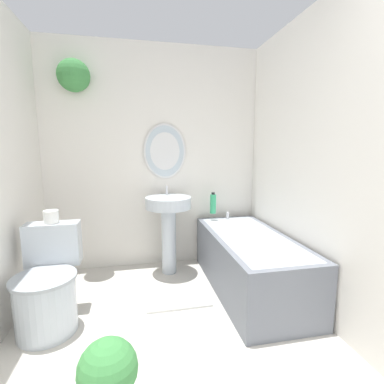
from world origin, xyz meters
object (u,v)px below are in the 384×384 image
shampoo_bottle (213,204)px  toilet (48,289)px  pedestal_sink (169,218)px  potted_plant (108,376)px  toilet_paper_roll (51,217)px  bathtub (249,261)px

shampoo_bottle → toilet: bearing=-150.6°
pedestal_sink → shampoo_bottle: pedestal_sink is taller
shampoo_bottle → potted_plant: size_ratio=0.59×
potted_plant → pedestal_sink: bearing=72.4°
toilet_paper_roll → shampoo_bottle: bearing=22.7°
bathtub → toilet_paper_roll: (-1.67, -0.01, 0.51)m
pedestal_sink → potted_plant: size_ratio=2.32×
potted_plant → toilet: bearing=121.2°
toilet → bathtub: (1.67, 0.22, -0.02)m
toilet → potted_plant: (0.49, -0.81, -0.08)m
bathtub → toilet_paper_roll: bearing=-179.8°
pedestal_sink → bathtub: size_ratio=0.62×
toilet → potted_plant: 0.95m
toilet → bathtub: size_ratio=0.50×
bathtub → potted_plant: (-1.18, -1.03, -0.06)m
toilet → bathtub: 1.68m
pedestal_sink → bathtub: pedestal_sink is taller
toilet → bathtub: toilet is taller
pedestal_sink → toilet: bearing=-143.3°
bathtub → toilet: bearing=-172.4°
toilet → shampoo_bottle: bearing=29.4°
toilet → toilet_paper_roll: 0.53m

